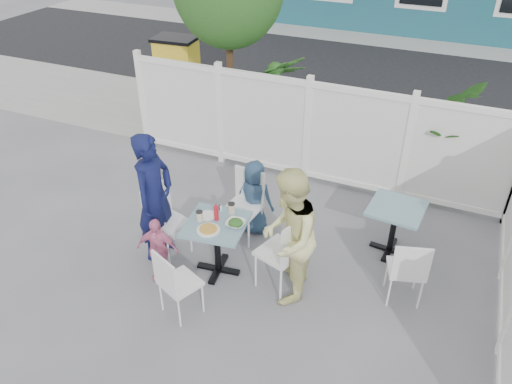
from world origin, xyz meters
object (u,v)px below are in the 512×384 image
at_px(utility_cabinet, 178,76).
at_px(man, 154,198).
at_px(boy, 254,197).
at_px(main_table, 217,234).
at_px(woman, 288,237).
at_px(chair_right, 286,248).
at_px(chair_near, 174,280).
at_px(spare_table, 395,217).
at_px(chair_left, 164,215).
at_px(toddler, 157,249).
at_px(chair_back, 246,199).

bearing_deg(utility_cabinet, man, -67.39).
relative_size(utility_cabinet, boy, 1.33).
bearing_deg(main_table, boy, 85.57).
distance_m(woman, boy, 1.29).
height_order(chair_right, chair_near, chair_right).
relative_size(man, boy, 1.59).
xyz_separation_m(main_table, spare_table, (1.83, 1.20, -0.03)).
bearing_deg(chair_right, chair_left, 106.30).
bearing_deg(utility_cabinet, boy, -51.09).
bearing_deg(toddler, chair_back, 50.09).
bearing_deg(chair_near, woman, 61.82).
height_order(main_table, chair_back, chair_back).
xyz_separation_m(chair_right, man, (-1.66, -0.02, 0.24)).
distance_m(chair_left, chair_back, 1.06).
bearing_deg(chair_near, chair_left, 150.57).
bearing_deg(chair_near, chair_right, 65.74).
distance_m(spare_table, woman, 1.58).
bearing_deg(spare_table, utility_cabinet, 149.14).
relative_size(chair_right, woman, 0.62).
bearing_deg(toddler, utility_cabinet, 104.24).
bearing_deg(main_table, utility_cabinet, 125.92).
relative_size(chair_back, woman, 0.58).
distance_m(chair_right, toddler, 1.48).
xyz_separation_m(spare_table, boy, (-1.76, -0.27, -0.01)).
xyz_separation_m(spare_table, man, (-2.66, -1.18, 0.30)).
xyz_separation_m(man, woman, (1.71, -0.05, -0.02)).
xyz_separation_m(chair_right, boy, (-0.77, 0.88, -0.06)).
relative_size(man, woman, 1.03).
height_order(utility_cabinet, spare_table, utility_cabinet).
bearing_deg(woman, chair_right, -156.77).
height_order(utility_cabinet, chair_back, utility_cabinet).
xyz_separation_m(chair_left, woman, (1.66, -0.12, 0.26)).
height_order(main_table, toddler, toddler).
bearing_deg(boy, chair_back, 62.12).
bearing_deg(main_table, chair_left, 173.56).
distance_m(utility_cabinet, boy, 4.33).
bearing_deg(spare_table, chair_right, -130.63).
distance_m(spare_table, boy, 1.78).
xyz_separation_m(utility_cabinet, chair_left, (2.15, -3.96, -0.15)).
bearing_deg(chair_right, woman, -128.56).
height_order(chair_left, chair_right, chair_right).
height_order(chair_left, woman, woman).
distance_m(chair_left, woman, 1.68).
height_order(chair_back, woman, woman).
bearing_deg(toddler, chair_near, -55.09).
distance_m(man, boy, 1.31).
relative_size(spare_table, boy, 0.67).
bearing_deg(man, chair_right, -87.91).
bearing_deg(spare_table, chair_near, -133.63).
height_order(chair_left, chair_near, chair_left).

